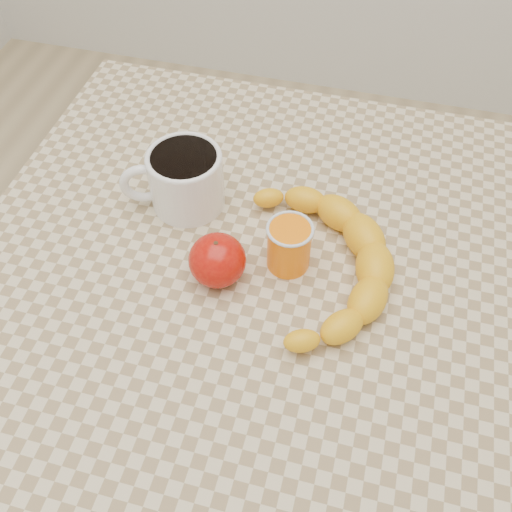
% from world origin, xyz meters
% --- Properties ---
extents(ground, '(3.00, 3.00, 0.00)m').
position_xyz_m(ground, '(0.00, 0.00, 0.00)').
color(ground, tan).
rests_on(ground, ground).
extents(table, '(0.80, 0.80, 0.75)m').
position_xyz_m(table, '(0.00, 0.00, 0.66)').
color(table, '#CBB890').
rests_on(table, ground).
extents(coffee_mug, '(0.16, 0.14, 0.09)m').
position_xyz_m(coffee_mug, '(-0.13, 0.09, 0.80)').
color(coffee_mug, white).
rests_on(coffee_mug, table).
extents(orange_juice_glass, '(0.06, 0.06, 0.07)m').
position_xyz_m(orange_juice_glass, '(0.04, 0.02, 0.79)').
color(orange_juice_glass, orange).
rests_on(orange_juice_glass, table).
extents(apple, '(0.09, 0.09, 0.07)m').
position_xyz_m(apple, '(-0.04, -0.03, 0.78)').
color(apple, '#9C0805').
rests_on(apple, table).
extents(banana, '(0.36, 0.42, 0.05)m').
position_xyz_m(banana, '(0.08, 0.01, 0.78)').
color(banana, yellow).
rests_on(banana, table).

